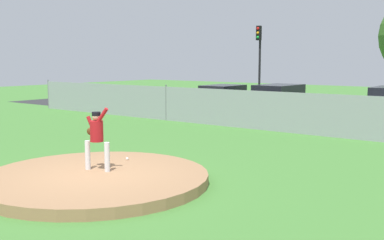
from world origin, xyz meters
The scene contains 9 objects.
ground_plane centered at (0.00, 6.00, 0.00)m, with size 80.00×80.00×0.00m, color #427A33.
asphalt_strip centered at (0.00, 14.50, 0.00)m, with size 44.00×7.00×0.01m, color #2B2B2D.
pitchers_mound centered at (0.00, 0.00, 0.12)m, with size 5.38×5.38×0.24m, color #99704C.
pitcher_youth centered at (-0.22, 0.24, 1.13)m, with size 0.78×0.32×1.57m.
baseball centered at (-0.48, 1.53, 0.28)m, with size 0.07×0.07×0.07m, color white.
chainlink_fence centered at (0.00, 10.00, 0.83)m, with size 31.55×0.07×1.75m.
parked_car_charcoal centered at (-2.48, 14.47, 0.82)m, with size 2.07×4.84×1.69m.
parked_car_champagne centered at (-5.62, 14.01, 0.76)m, with size 1.87×4.26×1.58m.
traffic_light_near centered at (-6.09, 18.85, 3.46)m, with size 0.28×0.46×5.08m.
Camera 1 is at (8.34, -7.19, 2.92)m, focal length 43.26 mm.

